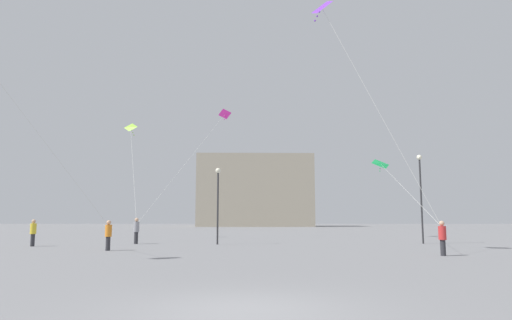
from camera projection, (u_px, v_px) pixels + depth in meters
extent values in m
plane|color=slate|center=(243.00, 310.00, 8.53)|extent=(300.00, 300.00, 0.00)
cylinder|color=#2D2D33|center=(136.00, 238.00, 30.98)|extent=(0.26, 0.26, 0.79)
cylinder|color=gray|center=(136.00, 227.00, 31.08)|extent=(0.38, 0.38, 0.69)
sphere|color=tan|center=(137.00, 220.00, 31.14)|extent=(0.26, 0.26, 0.26)
cylinder|color=#2D2D33|center=(33.00, 240.00, 28.23)|extent=(0.24, 0.24, 0.75)
cylinder|color=yellow|center=(33.00, 229.00, 28.31)|extent=(0.36, 0.36, 0.65)
sphere|color=tan|center=(34.00, 221.00, 28.37)|extent=(0.24, 0.24, 0.24)
cylinder|color=#2D2D33|center=(108.00, 244.00, 24.43)|extent=(0.24, 0.24, 0.73)
cylinder|color=orange|center=(108.00, 231.00, 24.51)|extent=(0.35, 0.35, 0.64)
sphere|color=tan|center=(109.00, 222.00, 24.57)|extent=(0.24, 0.24, 0.24)
cylinder|color=#2D2D33|center=(443.00, 248.00, 21.02)|extent=(0.24, 0.24, 0.72)
cylinder|color=red|center=(442.00, 233.00, 21.10)|extent=(0.35, 0.35, 0.63)
sphere|color=tan|center=(442.00, 223.00, 21.16)|extent=(0.24, 0.24, 0.24)
pyramid|color=#8CD12D|center=(130.00, 127.00, 41.23)|extent=(1.08, 0.67, 0.60)
sphere|color=#8CD12D|center=(132.00, 130.00, 41.35)|extent=(0.10, 0.10, 0.10)
sphere|color=#8CD12D|center=(133.00, 133.00, 41.44)|extent=(0.10, 0.10, 0.10)
sphere|color=#8CD12D|center=(134.00, 135.00, 41.53)|extent=(0.10, 0.10, 0.10)
cylinder|color=silver|center=(133.00, 169.00, 36.18)|extent=(3.30, 9.13, 8.55)
pyramid|color=#D12899|center=(225.00, 114.00, 45.94)|extent=(1.25, 1.07, 0.73)
sphere|color=#D12899|center=(225.00, 116.00, 45.76)|extent=(0.10, 0.10, 0.10)
sphere|color=#D12899|center=(225.00, 118.00, 45.59)|extent=(0.10, 0.10, 0.10)
sphere|color=#D12899|center=(224.00, 119.00, 45.43)|extent=(0.10, 0.10, 0.10)
cylinder|color=silver|center=(189.00, 159.00, 38.51)|extent=(4.88, 13.63, 10.79)
cylinder|color=silver|center=(9.00, 95.00, 21.02)|extent=(6.81, 8.74, 12.03)
pyramid|color=purple|center=(321.00, 7.00, 24.53)|extent=(1.16, 1.33, 0.65)
sphere|color=purple|center=(319.00, 12.00, 24.60)|extent=(0.10, 0.10, 0.10)
sphere|color=purple|center=(317.00, 16.00, 24.66)|extent=(0.10, 0.10, 0.10)
sphere|color=purple|center=(315.00, 21.00, 24.72)|extent=(0.10, 0.10, 0.10)
cylinder|color=silver|center=(377.00, 109.00, 22.84)|extent=(5.10, 1.91, 11.61)
pyramid|color=green|center=(381.00, 164.00, 43.40)|extent=(1.98, 1.76, 0.78)
sphere|color=green|center=(380.00, 166.00, 43.53)|extent=(0.10, 0.10, 0.10)
sphere|color=green|center=(380.00, 169.00, 43.64)|extent=(0.10, 0.10, 0.10)
sphere|color=green|center=(380.00, 171.00, 43.75)|extent=(0.10, 0.10, 0.10)
cylinder|color=silver|center=(401.00, 185.00, 32.28)|extent=(3.01, 21.79, 5.55)
cube|color=#A39984|center=(255.00, 191.00, 103.22)|extent=(25.62, 13.37, 15.68)
cylinder|color=#2D2D30|center=(218.00, 208.00, 30.65)|extent=(0.12, 0.12, 4.76)
sphere|color=#EAE5C6|center=(218.00, 171.00, 30.97)|extent=(0.36, 0.36, 0.36)
cylinder|color=#2D2D30|center=(421.00, 201.00, 31.64)|extent=(0.12, 0.12, 5.79)
sphere|color=#EAE5C6|center=(419.00, 157.00, 32.03)|extent=(0.36, 0.36, 0.36)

